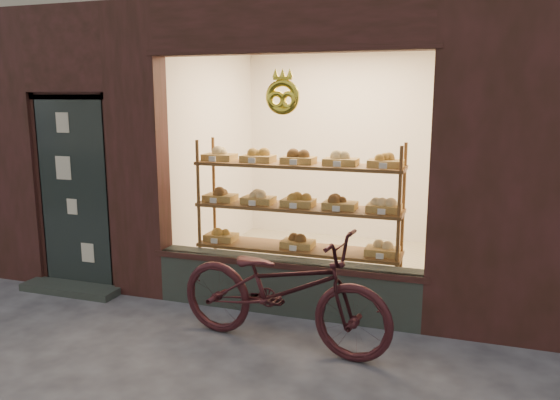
% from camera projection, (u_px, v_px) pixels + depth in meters
% --- Properties ---
extents(display_shelf, '(2.20, 0.45, 1.70)m').
position_uv_depth(display_shelf, '(298.00, 217.00, 5.78)').
color(display_shelf, brown).
rests_on(display_shelf, ground).
extents(bicycle, '(2.06, 0.95, 1.04)m').
position_uv_depth(bicycle, '(282.00, 288.00, 4.72)').
color(bicycle, '#331318').
rests_on(bicycle, ground).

